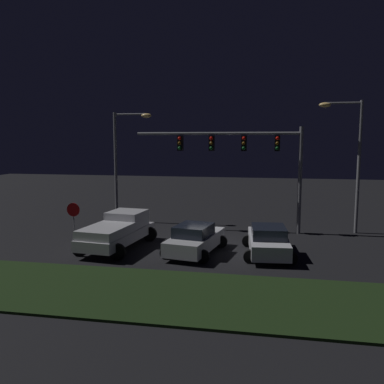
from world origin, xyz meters
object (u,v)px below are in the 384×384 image
car_sedan (195,239)px  traffic_signal_gantry (244,151)px  car_sedan_far (268,241)px  pickup_truck (119,229)px  street_lamp_right (351,150)px  street_lamp_left (123,153)px  stop_sign (74,215)px

car_sedan → traffic_signal_gantry: 7.33m
car_sedan_far → pickup_truck: bearing=84.5°
car_sedan → street_lamp_right: 11.41m
car_sedan_far → street_lamp_left: bearing=50.9°
pickup_truck → traffic_signal_gantry: 9.08m
traffic_signal_gantry → car_sedan_far: bearing=-73.6°
car_sedan → street_lamp_right: bearing=-42.8°
car_sedan_far → traffic_signal_gantry: (-1.54, 5.25, 4.29)m
pickup_truck → street_lamp_left: size_ratio=0.74×
street_lamp_left → pickup_truck: bearing=-72.5°
traffic_signal_gantry → street_lamp_right: 6.39m
street_lamp_left → street_lamp_right: 14.74m
traffic_signal_gantry → street_lamp_left: size_ratio=1.36×
pickup_truck → street_lamp_left: (-2.10, 6.68, 3.83)m
car_sedan → car_sedan_far: same height
stop_sign → street_lamp_right: bearing=19.1°
traffic_signal_gantry → car_sedan: bearing=-110.4°
car_sedan → street_lamp_left: bearing=51.8°
traffic_signal_gantry → street_lamp_left: 8.52m
car_sedan_far → stop_sign: (-10.69, 0.69, 0.82)m
car_sedan → street_lamp_left: size_ratio=0.61×
pickup_truck → stop_sign: stop_sign is taller
street_lamp_right → stop_sign: (-15.48, -5.35, -3.51)m
car_sedan → traffic_signal_gantry: bearing=-10.3°
car_sedan → car_sedan_far: 3.63m
street_lamp_left → stop_sign: bearing=-97.2°
street_lamp_right → street_lamp_left: bearing=177.2°
car_sedan → pickup_truck: bearing=94.6°
street_lamp_right → stop_sign: street_lamp_right is taller
car_sedan → street_lamp_right: size_ratio=0.58×
car_sedan → car_sedan_far: bearing=-74.8°
pickup_truck → car_sedan_far: (7.82, -0.08, -0.26)m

